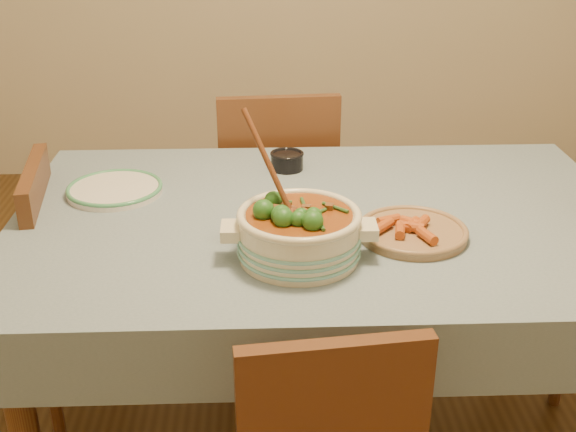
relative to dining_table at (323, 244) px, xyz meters
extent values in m
plane|color=#462D14|center=(0.00, 0.00, -0.66)|extent=(4.50, 4.50, 0.00)
cube|color=brown|center=(0.00, 0.00, 0.06)|extent=(1.60, 1.00, 0.05)
cube|color=gray|center=(0.00, 0.00, 0.09)|extent=(1.68, 1.08, 0.01)
cylinder|color=brown|center=(-0.73, 0.43, -0.31)|extent=(0.07, 0.07, 0.70)
cylinder|color=brown|center=(0.73, 0.43, -0.31)|extent=(0.07, 0.07, 0.70)
cylinder|color=beige|center=(-0.08, -0.24, 0.15)|extent=(0.29, 0.29, 0.11)
torus|color=beige|center=(-0.08, -0.24, 0.20)|extent=(0.29, 0.29, 0.02)
cube|color=beige|center=(0.08, -0.24, 0.16)|extent=(0.05, 0.08, 0.03)
cube|color=beige|center=(-0.24, -0.24, 0.16)|extent=(0.05, 0.08, 0.03)
cylinder|color=brown|center=(-0.08, -0.24, 0.20)|extent=(0.25, 0.25, 0.02)
cylinder|color=silver|center=(-0.59, 0.17, 0.10)|extent=(0.35, 0.35, 0.02)
torus|color=#449667|center=(-0.59, 0.17, 0.11)|extent=(0.27, 0.27, 0.01)
cylinder|color=black|center=(-0.09, 0.34, 0.12)|extent=(0.10, 0.10, 0.05)
torus|color=black|center=(-0.09, 0.34, 0.14)|extent=(0.11, 0.11, 0.01)
cylinder|color=black|center=(-0.09, 0.34, 0.13)|extent=(0.09, 0.09, 0.01)
cylinder|color=#9A7E55|center=(0.21, -0.14, 0.10)|extent=(0.35, 0.35, 0.02)
torus|color=#9A7E55|center=(0.21, -0.14, 0.11)|extent=(0.28, 0.28, 0.02)
cube|color=#572F1A|center=(-0.12, 0.81, -0.21)|extent=(0.45, 0.45, 0.04)
cube|color=#572F1A|center=(-0.10, 0.62, 0.02)|extent=(0.43, 0.07, 0.46)
cylinder|color=#572F1A|center=(0.05, 1.00, -0.44)|extent=(0.04, 0.04, 0.46)
cylinder|color=#572F1A|center=(-0.31, 0.98, -0.44)|extent=(0.04, 0.04, 0.46)
cylinder|color=#572F1A|center=(0.08, 0.64, -0.44)|extent=(0.04, 0.04, 0.46)
cylinder|color=#572F1A|center=(-0.29, 0.62, -0.44)|extent=(0.04, 0.04, 0.46)
cube|color=#572F1A|center=(-0.03, -0.67, -0.06)|extent=(0.38, 0.08, 0.41)
cylinder|color=#572F1A|center=(0.79, 0.11, -0.45)|extent=(0.04, 0.04, 0.44)
cube|color=#572F1A|center=(-0.81, 0.13, -0.02)|extent=(0.10, 0.40, 0.43)
cylinder|color=#572F1A|center=(-0.84, 0.30, -0.45)|extent=(0.04, 0.04, 0.43)
cylinder|color=#572F1A|center=(-0.79, -0.04, -0.45)|extent=(0.04, 0.04, 0.43)
camera|label=1|loc=(-0.17, -1.76, 0.92)|focal=45.00mm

